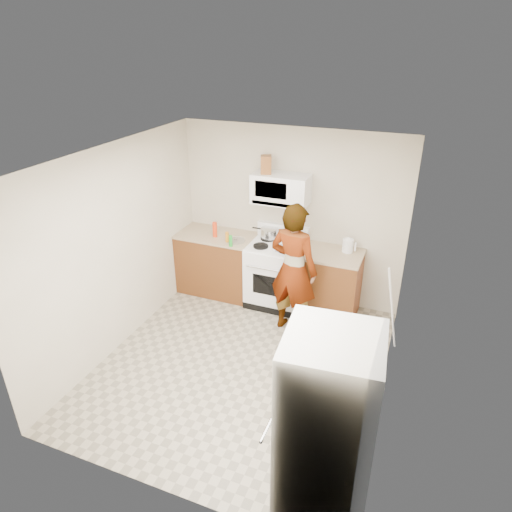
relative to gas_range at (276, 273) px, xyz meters
The scene contains 20 objects.
floor 1.56m from the gas_range, 86.14° to the right, with size 3.60×3.60×0.00m, color gray.
back_wall 0.83m from the gas_range, 72.00° to the left, with size 3.20×0.02×2.50m, color beige.
right_wall 2.37m from the gas_range, 41.25° to the right, with size 0.02×3.60×2.50m, color beige.
cabinet_left 0.94m from the gas_range, behind, with size 1.12×0.62×0.90m, color brown.
counter_left 1.03m from the gas_range, behind, with size 1.14×0.64×0.04m, color tan.
cabinet_right 0.78m from the gas_range, ahead, with size 0.80×0.62×0.90m, color brown.
counter_right 0.89m from the gas_range, ahead, with size 0.82×0.64×0.04m, color tan.
gas_range is the anchor object (origin of this frame).
microwave 1.22m from the gas_range, 90.00° to the left, with size 0.76×0.38×0.40m, color white.
person 0.80m from the gas_range, 52.84° to the right, with size 0.65×0.43×1.78m, color tan.
fridge 3.24m from the gas_range, 63.80° to the right, with size 0.70×0.70×1.70m, color white.
kettle 1.11m from the gas_range, ahead, with size 0.15×0.15×0.18m, color white.
jug 1.55m from the gas_range, 156.03° to the left, with size 0.14×0.14×0.24m, color brown.
saucepan 0.58m from the gas_range, 136.12° to the left, with size 0.24×0.24×0.13m, color silver.
tray 0.52m from the gas_range, 38.82° to the right, with size 0.25×0.16×0.05m, color white.
bottle_spray 1.08m from the gas_range, behind, with size 0.06×0.06×0.22m, color red.
bottle_hot_sauce 0.87m from the gas_range, 165.29° to the right, with size 0.05×0.05×0.15m, color orange.
bottle_green_cap 0.83m from the gas_range, 152.95° to the right, with size 0.05×0.05×0.16m, color green.
pot_lid 0.74m from the gas_range, behind, with size 0.27×0.27×0.01m, color silver.
broom 1.75m from the gas_range, 17.05° to the right, with size 0.03×0.03×1.15m, color white.
Camera 1 is at (1.76, -3.98, 3.58)m, focal length 32.00 mm.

